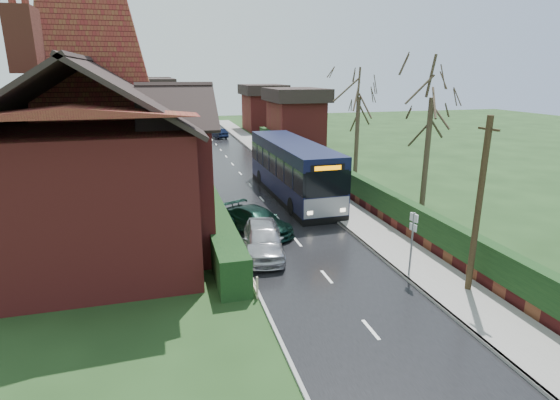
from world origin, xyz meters
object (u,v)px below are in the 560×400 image
object	(u,v)px
bus	(293,170)
car_silver	(263,239)
brick_house	(107,154)
car_green	(258,221)
bus_stop_sign	(412,236)
telegraph_pole	(478,207)

from	to	relation	value
bus	car_silver	bearing A→B (deg)	-115.69
brick_house	car_green	distance (m)	8.10
bus	bus_stop_sign	xyz separation A→B (m)	(1.00, -13.17, 0.03)
car_silver	bus_stop_sign	xyz separation A→B (m)	(5.19, -4.00, 1.11)
brick_house	bus_stop_sign	xyz separation A→B (m)	(11.93, -7.78, -2.50)
telegraph_pole	bus	bearing A→B (deg)	91.14
car_silver	telegraph_pole	size ratio (longest dim) A/B	0.67
brick_house	car_green	world-z (taller)	brick_house
telegraph_pole	bus_stop_sign	bearing A→B (deg)	126.50
car_green	telegraph_pole	world-z (taller)	telegraph_pole
bus_stop_sign	car_green	bearing A→B (deg)	117.25
bus	telegraph_pole	bearing A→B (deg)	-81.11
brick_house	bus	size ratio (longest dim) A/B	1.19
bus	brick_house	bearing A→B (deg)	-154.85
car_green	telegraph_pole	bearing A→B (deg)	-78.71
car_silver	bus_stop_sign	distance (m)	6.65
car_silver	car_green	world-z (taller)	car_silver
bus	car_green	xyz separation A→B (m)	(-3.80, -6.27, -1.20)
brick_house	bus_stop_sign	size ratio (longest dim) A/B	5.13
brick_house	bus_stop_sign	distance (m)	14.46
brick_house	car_green	xyz separation A→B (m)	(7.13, -0.88, -3.73)
brick_house	telegraph_pole	xyz separation A→B (m)	(13.53, -9.36, -0.97)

